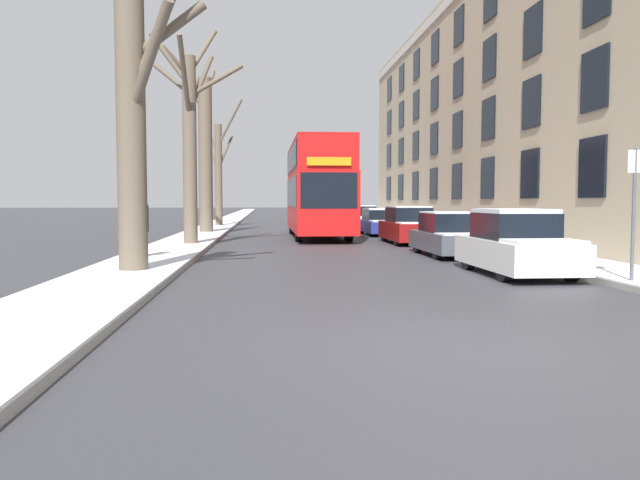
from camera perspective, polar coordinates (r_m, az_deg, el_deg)
The scene contains 16 objects.
ground_plane at distance 7.64m, azimuth 13.85°, elevation -9.51°, with size 320.00×320.00×0.00m, color #38383D.
sidewalk_left at distance 60.14m, azimuth -8.00°, elevation 1.98°, with size 2.24×130.00×0.16m.
sidewalk_right at distance 60.59m, azimuth 2.56°, elevation 2.03°, with size 2.24×130.00×0.16m.
terrace_facade_right at distance 34.18m, azimuth 18.81°, elevation 10.63°, with size 9.10×37.33×12.05m.
bare_tree_left_0 at distance 14.82m, azimuth -16.59°, elevation 10.40°, with size 2.04×1.91×6.95m.
bare_tree_left_1 at distance 23.69m, azimuth -11.74°, elevation 9.16°, with size 3.38×3.64×8.32m.
bare_tree_left_2 at distance 32.60m, azimuth -10.60°, elevation 8.29°, with size 3.16×2.91×9.24m.
bare_tree_left_3 at distance 41.38m, azimuth -9.26°, elevation 6.42°, with size 3.00×2.05×8.25m.
double_decker_bus at distance 29.71m, azimuth -0.24°, elevation 5.07°, with size 2.51×10.89×4.40m.
parked_car_0 at distance 15.18m, azimuth 17.48°, elevation -0.44°, with size 1.70×3.95×1.54m.
parked_car_1 at distance 19.98m, azimuth 11.89°, elevation 0.40°, with size 1.77×4.05×1.38m.
parked_car_2 at distance 25.51m, azimuth 8.15°, elevation 1.24°, with size 1.75×4.32×1.51m.
parked_car_3 at distance 31.84m, azimuth 5.50°, elevation 1.60°, with size 1.70×4.60×1.35m.
parked_car_4 at distance 38.16m, azimuth 3.74°, elevation 1.99°, with size 1.82×4.49×1.45m.
pedestrian_left_sidewalk at distance 18.08m, azimuth -16.03°, elevation 1.22°, with size 0.40×0.40×1.85m.
street_sign_post at distance 13.62m, azimuth 26.76°, elevation 2.55°, with size 0.32×0.07×2.74m.
Camera 1 is at (-2.43, -7.04, 1.72)m, focal length 35.00 mm.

